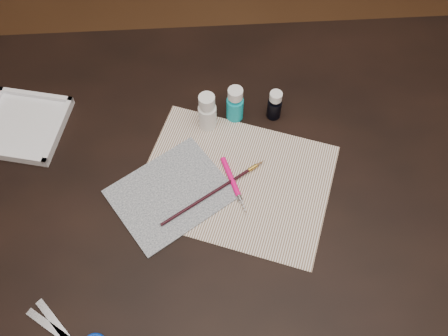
{
  "coord_description": "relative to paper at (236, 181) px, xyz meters",
  "views": [
    {
      "loc": [
        -0.03,
        -0.5,
        1.66
      ],
      "look_at": [
        0.0,
        0.0,
        0.8
      ],
      "focal_mm": 40.0,
      "sensor_mm": 36.0,
      "label": 1
    }
  ],
  "objects": [
    {
      "name": "ground",
      "position": [
        -0.02,
        0.0,
        -0.76
      ],
      "size": [
        3.5,
        3.5,
        0.02
      ],
      "primitive_type": "cube",
      "color": "#422614",
      "rests_on": "ground"
    },
    {
      "name": "table",
      "position": [
        -0.02,
        0.0,
        -0.38
      ],
      "size": [
        1.3,
        0.9,
        0.75
      ],
      "primitive_type": "cube",
      "color": "black",
      "rests_on": "ground"
    },
    {
      "name": "paper",
      "position": [
        0.0,
        0.0,
        0.0
      ],
      "size": [
        0.46,
        0.41,
        0.0
      ],
      "primitive_type": "cube",
      "rotation": [
        0.0,
        0.0,
        -0.36
      ],
      "color": "white",
      "rests_on": "table"
    },
    {
      "name": "canvas",
      "position": [
        -0.13,
        -0.02,
        0.0
      ],
      "size": [
        0.29,
        0.27,
        0.0
      ],
      "primitive_type": "cube",
      "rotation": [
        0.0,
        0.0,
        0.58
      ],
      "color": "black",
      "rests_on": "paper"
    },
    {
      "name": "paint_bottle_white",
      "position": [
        -0.05,
        0.15,
        0.05
      ],
      "size": [
        0.05,
        0.05,
        0.1
      ],
      "primitive_type": "cylinder",
      "rotation": [
        0.0,
        0.0,
        0.34
      ],
      "color": "white",
      "rests_on": "table"
    },
    {
      "name": "paint_bottle_cyan",
      "position": [
        0.01,
        0.17,
        0.04
      ],
      "size": [
        0.05,
        0.05,
        0.09
      ],
      "primitive_type": "cylinder",
      "rotation": [
        0.0,
        0.0,
        0.36
      ],
      "color": "#0FA9BA",
      "rests_on": "table"
    },
    {
      "name": "paint_bottle_navy",
      "position": [
        0.1,
        0.16,
        0.04
      ],
      "size": [
        0.03,
        0.03,
        0.08
      ],
      "primitive_type": "cylinder",
      "rotation": [
        0.0,
        0.0,
        -0.04
      ],
      "color": "black",
      "rests_on": "table"
    },
    {
      "name": "paintbrush",
      "position": [
        -0.04,
        -0.03,
        0.01
      ],
      "size": [
        0.22,
        0.14,
        0.01
      ],
      "primitive_type": null,
      "rotation": [
        0.0,
        0.0,
        0.56
      ],
      "color": "black",
      "rests_on": "canvas"
    },
    {
      "name": "craft_knife",
      "position": [
        -0.0,
        -0.01,
        0.01
      ],
      "size": [
        0.05,
        0.14,
        0.01
      ],
      "primitive_type": null,
      "rotation": [
        0.0,
        0.0,
        -1.29
      ],
      "color": "#FD0974",
      "rests_on": "paper"
    },
    {
      "name": "palette_tray",
      "position": [
        -0.46,
        0.16,
        0.01
      ],
      "size": [
        0.21,
        0.21,
        0.02
      ],
      "primitive_type": "cube",
      "rotation": [
        0.0,
        0.0,
        -0.24
      ],
      "color": "white",
      "rests_on": "table"
    }
  ]
}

